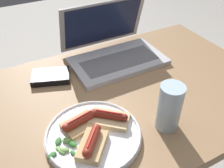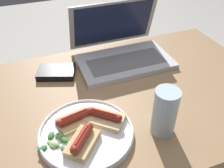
# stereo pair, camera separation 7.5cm
# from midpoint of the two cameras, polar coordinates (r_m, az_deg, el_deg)

# --- Properties ---
(desk) EXTENTS (1.03, 0.65, 0.71)m
(desk) POSITION_cam_midpoint_polar(r_m,az_deg,el_deg) (0.88, 4.88, -6.91)
(desk) COLOR #93704C
(desk) RESTS_ON ground_plane
(laptop) EXTENTS (0.35, 0.26, 0.21)m
(laptop) POSITION_cam_midpoint_polar(r_m,az_deg,el_deg) (0.96, 4.44, 7.61)
(laptop) COLOR #B7B7BC
(laptop) RESTS_ON desk
(plate) EXTENTS (0.26, 0.26, 0.02)m
(plate) POSITION_cam_midpoint_polar(r_m,az_deg,el_deg) (0.68, -2.71, -11.23)
(plate) COLOR silver
(plate) RESTS_ON desk
(sausage_toast_left) EXTENTS (0.11, 0.11, 0.04)m
(sausage_toast_left) POSITION_cam_midpoint_polar(r_m,az_deg,el_deg) (0.64, -3.36, -13.02)
(sausage_toast_left) COLOR tan
(sausage_toast_left) RESTS_ON plate
(sausage_toast_middle) EXTENTS (0.11, 0.09, 0.04)m
(sausage_toast_middle) POSITION_cam_midpoint_polar(r_m,az_deg,el_deg) (0.69, -5.35, -8.17)
(sausage_toast_middle) COLOR tan
(sausage_toast_middle) RESTS_ON plate
(sausage_toast_right) EXTENTS (0.12, 0.12, 0.04)m
(sausage_toast_right) POSITION_cam_midpoint_polar(r_m,az_deg,el_deg) (0.70, 1.35, -7.79)
(sausage_toast_right) COLOR #D6B784
(sausage_toast_right) RESTS_ON plate
(salad_pile) EXTENTS (0.09, 0.08, 0.01)m
(salad_pile) POSITION_cam_midpoint_polar(r_m,az_deg,el_deg) (0.66, -9.42, -12.82)
(salad_pile) COLOR #709E4C
(salad_pile) RESTS_ON plate
(drinking_glass) EXTENTS (0.07, 0.07, 0.14)m
(drinking_glass) POSITION_cam_midpoint_polar(r_m,az_deg,el_deg) (0.67, 15.15, -6.37)
(drinking_glass) COLOR silver
(drinking_glass) RESTS_ON desk
(external_drive) EXTENTS (0.15, 0.12, 0.02)m
(external_drive) POSITION_cam_midpoint_polar(r_m,az_deg,el_deg) (0.90, -10.28, 2.61)
(external_drive) COLOR black
(external_drive) RESTS_ON desk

